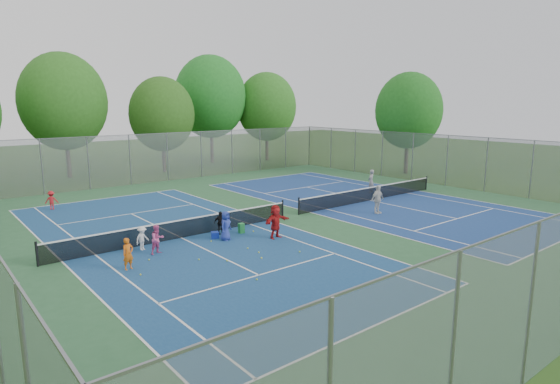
# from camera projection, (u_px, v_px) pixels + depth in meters

# --- Properties ---
(ground) EXTENTS (120.00, 120.00, 0.00)m
(ground) POSITION_uv_depth(u_px,v_px,m) (291.00, 216.00, 27.14)
(ground) COLOR #274A17
(ground) RESTS_ON ground
(court_pad) EXTENTS (32.00, 32.00, 0.01)m
(court_pad) POSITION_uv_depth(u_px,v_px,m) (291.00, 216.00, 27.14)
(court_pad) COLOR #2B5C36
(court_pad) RESTS_ON ground
(court_left) EXTENTS (10.97, 23.77, 0.01)m
(court_left) POSITION_uv_depth(u_px,v_px,m) (181.00, 238.00, 22.83)
(court_left) COLOR navy
(court_left) RESTS_ON court_pad
(court_right) EXTENTS (10.97, 23.77, 0.01)m
(court_right) POSITION_uv_depth(u_px,v_px,m) (370.00, 200.00, 31.45)
(court_right) COLOR navy
(court_right) RESTS_ON court_pad
(net_left) EXTENTS (12.87, 0.10, 0.91)m
(net_left) POSITION_uv_depth(u_px,v_px,m) (181.00, 229.00, 22.75)
(net_left) COLOR black
(net_left) RESTS_ON ground
(net_right) EXTENTS (12.87, 0.10, 0.91)m
(net_right) POSITION_uv_depth(u_px,v_px,m) (370.00, 194.00, 31.37)
(net_right) COLOR black
(net_right) RESTS_ON ground
(fence_north) EXTENTS (32.00, 0.10, 4.00)m
(fence_north) POSITION_uv_depth(u_px,v_px,m) (167.00, 157.00, 39.00)
(fence_north) COLOR gray
(fence_north) RESTS_ON ground
(fence_east) EXTENTS (0.10, 32.00, 4.00)m
(fence_east) POSITION_uv_depth(u_px,v_px,m) (447.00, 161.00, 36.61)
(fence_east) COLOR gray
(fence_east) RESTS_ON ground
(tree_nl) EXTENTS (7.20, 7.20, 10.69)m
(tree_nl) POSITION_uv_depth(u_px,v_px,m) (63.00, 102.00, 39.79)
(tree_nl) COLOR #443326
(tree_nl) RESTS_ON ground
(tree_nc) EXTENTS (6.00, 6.00, 8.85)m
(tree_nc) POSITION_uv_depth(u_px,v_px,m) (162.00, 114.00, 43.40)
(tree_nc) COLOR #443326
(tree_nc) RESTS_ON ground
(tree_nr) EXTENTS (7.60, 7.60, 11.42)m
(tree_nr) POSITION_uv_depth(u_px,v_px,m) (210.00, 97.00, 49.69)
(tree_nr) COLOR #443326
(tree_nr) RESTS_ON ground
(tree_ne) EXTENTS (6.60, 6.60, 9.77)m
(tree_ne) POSITION_uv_depth(u_px,v_px,m) (267.00, 107.00, 52.06)
(tree_ne) COLOR #443326
(tree_ne) RESTS_ON ground
(tree_side_e) EXTENTS (6.00, 6.00, 9.20)m
(tree_side_e) POSITION_uv_depth(u_px,v_px,m) (409.00, 111.00, 42.33)
(tree_side_e) COLOR #443326
(tree_side_e) RESTS_ON ground
(ball_crate) EXTENTS (0.48, 0.48, 0.31)m
(ball_crate) POSITION_uv_depth(u_px,v_px,m) (215.00, 235.00, 22.82)
(ball_crate) COLOR #1835B9
(ball_crate) RESTS_ON ground
(ball_hopper) EXTENTS (0.29, 0.29, 0.52)m
(ball_hopper) POSITION_uv_depth(u_px,v_px,m) (241.00, 228.00, 23.65)
(ball_hopper) COLOR green
(ball_hopper) RESTS_ON ground
(student_a) EXTENTS (0.53, 0.41, 1.30)m
(student_a) POSITION_uv_depth(u_px,v_px,m) (128.00, 254.00, 18.45)
(student_a) COLOR #D66114
(student_a) RESTS_ON ground
(student_b) EXTENTS (0.73, 0.62, 1.32)m
(student_b) POSITION_uv_depth(u_px,v_px,m) (157.00, 239.00, 20.38)
(student_b) COLOR #D45291
(student_b) RESTS_ON ground
(student_c) EXTENTS (0.81, 0.65, 1.10)m
(student_c) POSITION_uv_depth(u_px,v_px,m) (142.00, 238.00, 20.91)
(student_c) COLOR silver
(student_c) RESTS_ON ground
(student_d) EXTENTS (0.74, 0.42, 1.18)m
(student_d) POSITION_uv_depth(u_px,v_px,m) (220.00, 223.00, 23.41)
(student_d) COLOR black
(student_d) RESTS_ON ground
(student_e) EXTENTS (0.83, 0.71, 1.43)m
(student_e) POSITION_uv_depth(u_px,v_px,m) (226.00, 226.00, 22.37)
(student_e) COLOR #293A98
(student_e) RESTS_ON ground
(student_f) EXTENTS (1.59, 0.66, 1.67)m
(student_f) POSITION_uv_depth(u_px,v_px,m) (276.00, 222.00, 22.68)
(student_f) COLOR #B3191A
(student_f) RESTS_ON ground
(child_far_baseline) EXTENTS (0.87, 0.69, 1.17)m
(child_far_baseline) POSITION_uv_depth(u_px,v_px,m) (52.00, 200.00, 28.76)
(child_far_baseline) COLOR red
(child_far_baseline) RESTS_ON ground
(instructor) EXTENTS (0.72, 0.58, 1.71)m
(instructor) POSITION_uv_depth(u_px,v_px,m) (371.00, 181.00, 34.01)
(instructor) COLOR gray
(instructor) RESTS_ON ground
(teen_court_b) EXTENTS (1.01, 0.43, 1.73)m
(teen_court_b) POSITION_uv_depth(u_px,v_px,m) (378.00, 199.00, 27.68)
(teen_court_b) COLOR silver
(teen_court_b) RESTS_ON ground
(tennis_ball_0) EXTENTS (0.07, 0.07, 0.07)m
(tennis_ball_0) POSITION_uv_depth(u_px,v_px,m) (141.00, 275.00, 17.90)
(tennis_ball_0) COLOR gold
(tennis_ball_0) RESTS_ON ground
(tennis_ball_1) EXTENTS (0.07, 0.07, 0.07)m
(tennis_ball_1) POSITION_uv_depth(u_px,v_px,m) (227.00, 261.00, 19.47)
(tennis_ball_1) COLOR #ACC42D
(tennis_ball_1) RESTS_ON ground
(tennis_ball_2) EXTENTS (0.07, 0.07, 0.07)m
(tennis_ball_2) POSITION_uv_depth(u_px,v_px,m) (253.00, 232.00, 23.87)
(tennis_ball_2) COLOR yellow
(tennis_ball_2) RESTS_ON ground
(tennis_ball_3) EXTENTS (0.07, 0.07, 0.07)m
(tennis_ball_3) POSITION_uv_depth(u_px,v_px,m) (199.00, 260.00, 19.61)
(tennis_ball_3) COLOR #ADD230
(tennis_ball_3) RESTS_ON ground
(tennis_ball_4) EXTENTS (0.07, 0.07, 0.07)m
(tennis_ball_4) POSITION_uv_depth(u_px,v_px,m) (300.00, 252.00, 20.62)
(tennis_ball_4) COLOR #ACD030
(tennis_ball_4) RESTS_ON ground
(tennis_ball_5) EXTENTS (0.07, 0.07, 0.07)m
(tennis_ball_5) POSITION_uv_depth(u_px,v_px,m) (259.00, 253.00, 20.55)
(tennis_ball_5) COLOR #D0E234
(tennis_ball_5) RESTS_ON ground
(tennis_ball_6) EXTENTS (0.07, 0.07, 0.07)m
(tennis_ball_6) POSITION_uv_depth(u_px,v_px,m) (272.00, 228.00, 24.52)
(tennis_ball_6) COLOR #D3EE37
(tennis_ball_6) RESTS_ON ground
(tennis_ball_7) EXTENTS (0.07, 0.07, 0.07)m
(tennis_ball_7) POSITION_uv_depth(u_px,v_px,m) (211.00, 242.00, 22.19)
(tennis_ball_7) COLOR #A9C22D
(tennis_ball_7) RESTS_ON ground
(tennis_ball_8) EXTENTS (0.07, 0.07, 0.07)m
(tennis_ball_8) POSITION_uv_depth(u_px,v_px,m) (261.00, 258.00, 19.81)
(tennis_ball_8) COLOR yellow
(tennis_ball_8) RESTS_ON ground
(tennis_ball_9) EXTENTS (0.07, 0.07, 0.07)m
(tennis_ball_9) POSITION_uv_depth(u_px,v_px,m) (149.00, 260.00, 19.57)
(tennis_ball_9) COLOR #B9D531
(tennis_ball_9) RESTS_ON ground
(tennis_ball_10) EXTENTS (0.07, 0.07, 0.07)m
(tennis_ball_10) POSITION_uv_depth(u_px,v_px,m) (257.00, 280.00, 17.42)
(tennis_ball_10) COLOR #A6C22D
(tennis_ball_10) RESTS_ON ground
(tennis_ball_11) EXTENTS (0.07, 0.07, 0.07)m
(tennis_ball_11) POSITION_uv_depth(u_px,v_px,m) (248.00, 249.00, 21.11)
(tennis_ball_11) COLOR #DAF037
(tennis_ball_11) RESTS_ON ground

